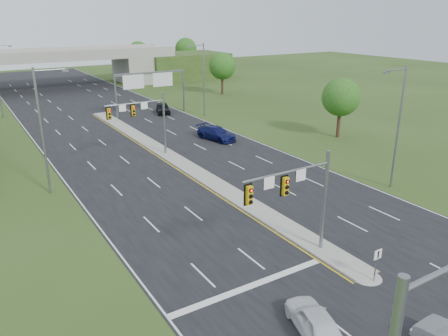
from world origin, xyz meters
The scene contains 20 objects.
ground centered at (0.00, 0.00, 0.00)m, with size 240.00×240.00×0.00m, color #2C4217.
road centered at (0.00, 35.00, 0.01)m, with size 24.00×160.00×0.02m, color black.
median centered at (0.00, 23.00, 0.10)m, with size 2.00×54.00×0.16m, color gray.
median_nose centered at (0.00, -4.00, 0.10)m, with size 2.00×2.00×0.16m, color gray.
lane_markings centered at (-0.60, 28.91, 0.02)m, with size 23.72×160.00×0.01m.
signal_mast_near centered at (-2.26, -0.07, 4.73)m, with size 6.62×0.60×7.00m.
signal_mast_far centered at (-2.26, 24.93, 4.73)m, with size 6.62×0.60×7.00m.
keep_right_sign centered at (0.00, -4.53, 1.52)m, with size 0.60×0.13×2.20m.
sign_gantry centered at (6.68, 44.92, 5.24)m, with size 11.58×0.44×6.67m.
overpass centered at (0.00, 80.00, 3.55)m, with size 80.00×14.00×8.10m.
lightpole_l_mid centered at (-13.30, 20.00, 6.10)m, with size 2.85×0.25×11.00m.
lightpole_r_near centered at (13.30, 5.00, 6.10)m, with size 2.85×0.25×11.00m.
lightpole_r_far centered at (13.30, 40.00, 6.10)m, with size 2.85×0.25×11.00m.
tree_r_near centered at (22.00, 20.00, 5.18)m, with size 4.80×4.80×7.60m.
tree_r_mid centered at (26.00, 55.00, 5.51)m, with size 5.20×5.20×8.12m.
tree_back_c centered at (24.00, 94.00, 5.51)m, with size 5.60×5.60×8.32m.
tree_back_d centered at (38.00, 94.00, 5.84)m, with size 6.00×6.00×8.85m.
car_white centered at (-6.09, -5.93, 0.76)m, with size 1.74×4.31×1.47m, color silver.
car_far_b centered at (8.02, 27.18, 0.85)m, with size 2.31×5.69×1.65m, color #0B1043.
car_far_c centered at (8.74, 45.03, 0.86)m, with size 1.98×4.91×1.67m, color black.
Camera 1 is at (-19.27, -18.68, 15.07)m, focal length 35.00 mm.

